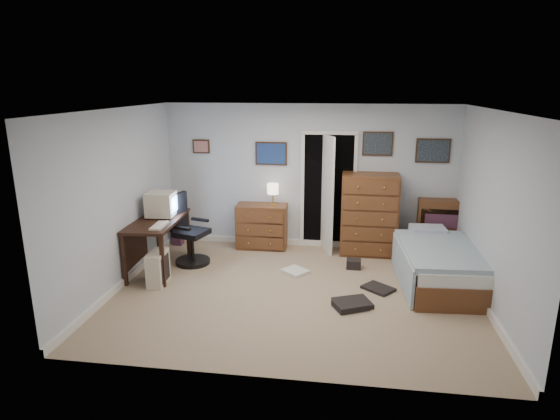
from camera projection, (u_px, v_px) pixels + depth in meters
The scene contains 15 objects.
floor at pixel (295, 293), 6.54m from camera, with size 5.00×4.00×0.02m, color tan.
computer_desk at pixel (152, 231), 7.21m from camera, with size 0.72×1.44×0.81m.
crt_monitor at pixel (161, 204), 7.24m from camera, with size 0.44×0.41×0.39m.
keyboard at pixel (159, 226), 6.79m from camera, with size 0.16×0.43×0.03m, color beige.
pc_tower at pixel (158, 268), 6.75m from camera, with size 0.25×0.46×0.49m.
office_chair at pixel (188, 237), 7.50m from camera, with size 0.68×0.68×1.14m.
media_stack at pixel (177, 223), 8.38m from camera, with size 0.16×0.16×0.81m, color maroon.
low_dresser at pixel (262, 226), 8.24m from camera, with size 0.88×0.44×0.78m, color brown.
table_lamp at pixel (273, 190), 8.04m from camera, with size 0.20×0.20×0.38m.
doorway at pixel (329, 188), 8.40m from camera, with size 0.96×1.12×2.05m.
tall_dresser at pixel (369, 214), 7.89m from camera, with size 0.94×0.55×1.38m, color brown.
headboard_bookcase at pixel (449, 226), 7.86m from camera, with size 1.07×0.32×0.96m.
bed at pixel (436, 264), 6.76m from camera, with size 1.14×1.99×0.63m.
wall_posters at pixel (342, 149), 7.89m from camera, with size 4.38×0.04×0.60m.
floor_clutter at pixel (346, 289), 6.53m from camera, with size 1.72×1.70×0.14m.
Camera 1 is at (0.63, -5.98, 2.81)m, focal length 30.00 mm.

